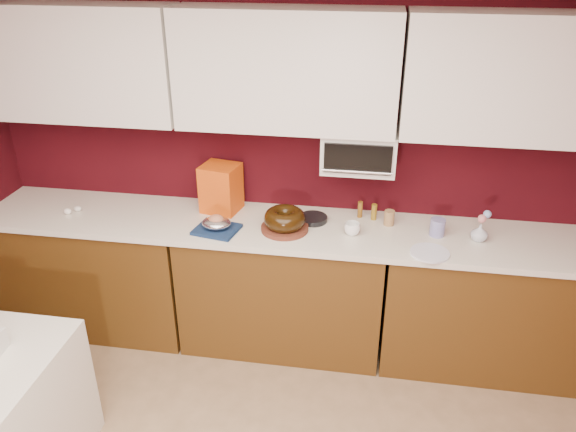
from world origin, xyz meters
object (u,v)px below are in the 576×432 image
(pandoro_box, at_px, (221,188))
(coffee_mug, at_px, (352,228))
(toaster_oven, at_px, (359,150))
(foil_ham_nest, at_px, (216,223))
(blue_jar, at_px, (437,227))
(flower_vase, at_px, (480,232))
(bundt_cake, at_px, (285,219))

(pandoro_box, distance_m, coffee_mug, 0.92)
(toaster_oven, bearing_deg, foil_ham_nest, -160.17)
(foil_ham_nest, relative_size, blue_jar, 1.68)
(coffee_mug, distance_m, blue_jar, 0.52)
(foil_ham_nest, relative_size, flower_vase, 1.50)
(flower_vase, bearing_deg, bundt_cake, -177.26)
(bundt_cake, bearing_deg, blue_jar, 5.11)
(toaster_oven, height_order, coffee_mug, toaster_oven)
(bundt_cake, xyz_separation_m, flower_vase, (1.18, 0.06, -0.02))
(bundt_cake, relative_size, pandoro_box, 0.82)
(foil_ham_nest, relative_size, pandoro_box, 0.57)
(toaster_oven, relative_size, foil_ham_nest, 2.47)
(pandoro_box, bearing_deg, blue_jar, 5.71)
(toaster_oven, bearing_deg, coffee_mug, -91.86)
(foil_ham_nest, bearing_deg, flower_vase, 4.82)
(toaster_oven, distance_m, flower_vase, 0.88)
(coffee_mug, bearing_deg, foil_ham_nest, -174.03)
(bundt_cake, height_order, blue_jar, bundt_cake)
(toaster_oven, distance_m, coffee_mug, 0.48)
(blue_jar, bearing_deg, coffee_mug, -171.78)
(toaster_oven, bearing_deg, pandoro_box, -179.76)
(foil_ham_nest, bearing_deg, toaster_oven, 19.83)
(coffee_mug, height_order, flower_vase, flower_vase)
(bundt_cake, height_order, foil_ham_nest, bundt_cake)
(coffee_mug, distance_m, flower_vase, 0.76)
(foil_ham_nest, distance_m, coffee_mug, 0.84)
(bundt_cake, bearing_deg, toaster_oven, 27.92)
(foil_ham_nest, bearing_deg, bundt_cake, 10.62)
(pandoro_box, relative_size, coffee_mug, 3.35)
(toaster_oven, xyz_separation_m, pandoro_box, (-0.89, -0.00, -0.32))
(flower_vase, bearing_deg, blue_jar, 173.71)
(foil_ham_nest, height_order, pandoro_box, pandoro_box)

